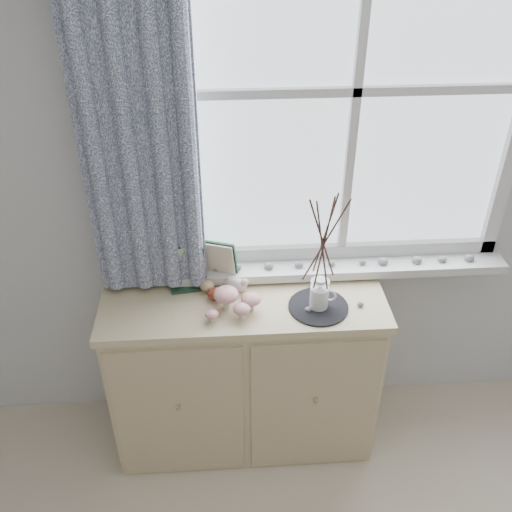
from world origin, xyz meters
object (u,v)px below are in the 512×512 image
Objects in this scene: toadstool_cluster at (234,300)px; twig_pitcher at (324,239)px; botanical_book at (202,267)px; sideboard at (245,371)px.

toadstool_cluster is 0.39× the size of twig_pitcher.
toadstool_cluster is at bearing -59.69° from botanical_book.
botanical_book is at bearing -178.77° from twig_pitcher.
twig_pitcher reaches higher than toadstool_cluster.
twig_pitcher is (0.31, -0.07, 0.76)m from sideboard.
sideboard is at bearing 59.83° from toadstool_cluster.
toadstool_cluster is (0.13, -0.16, -0.06)m from botanical_book.
sideboard is 0.57m from botanical_book.
botanical_book is 0.55m from twig_pitcher.
botanical_book reaches higher than sideboard.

